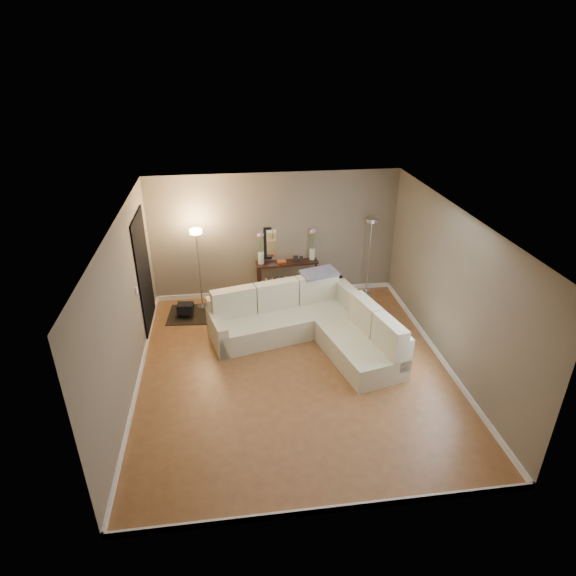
{
  "coord_description": "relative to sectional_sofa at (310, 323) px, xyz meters",
  "views": [
    {
      "loc": [
        -0.96,
        -6.37,
        4.76
      ],
      "look_at": [
        0.0,
        0.8,
        1.1
      ],
      "focal_mm": 30.0,
      "sensor_mm": 36.0,
      "label": 1
    }
  ],
  "objects": [
    {
      "name": "floor_lamp_lit",
      "position": [
        -1.95,
        1.48,
        0.82
      ],
      "size": [
        0.25,
        0.25,
        1.66
      ],
      "color": "silver",
      "rests_on": "floor"
    },
    {
      "name": "throw_blanket",
      "position": [
        0.3,
        0.75,
        0.61
      ],
      "size": [
        0.76,
        0.57,
        0.09
      ],
      "primitive_type": "cube",
      "rotation": [
        0.1,
        0.0,
        0.29
      ],
      "color": "slate",
      "rests_on": "sectional_sofa"
    },
    {
      "name": "doorway",
      "position": [
        -2.88,
        0.83,
        0.75
      ],
      "size": [
        0.02,
        1.2,
        2.2
      ],
      "primitive_type": "cube",
      "color": "black",
      "rests_on": "ground"
    },
    {
      "name": "leaning_mirror",
      "position": [
        -0.2,
        1.92,
        0.8
      ],
      "size": [
        0.9,
        0.11,
        0.7
      ],
      "color": "black",
      "rests_on": "console_table"
    },
    {
      "name": "wall_right",
      "position": [
        2.11,
        -0.87,
        0.95
      ],
      "size": [
        0.02,
        5.5,
        2.6
      ],
      "primitive_type": "cube",
      "color": "#776D5B",
      "rests_on": "ground"
    },
    {
      "name": "wall_back",
      "position": [
        -0.4,
        1.89,
        0.95
      ],
      "size": [
        5.0,
        0.02,
        2.6
      ],
      "primitive_type": "cube",
      "color": "#776D5B",
      "rests_on": "ground"
    },
    {
      "name": "baseboard_left",
      "position": [
        -2.89,
        -0.87,
        -0.3
      ],
      "size": [
        0.03,
        5.5,
        0.1
      ],
      "primitive_type": "cube",
      "color": "white",
      "rests_on": "ground"
    },
    {
      "name": "switch_plate",
      "position": [
        -2.88,
        -0.02,
        0.85
      ],
      "size": [
        0.02,
        0.08,
        0.12
      ],
      "primitive_type": "cube",
      "color": "white",
      "rests_on": "ground"
    },
    {
      "name": "baseboard_front",
      "position": [
        -0.4,
        -3.61,
        -0.3
      ],
      "size": [
        5.0,
        0.03,
        0.1
      ],
      "primitive_type": "cube",
      "color": "white",
      "rests_on": "ground"
    },
    {
      "name": "floor",
      "position": [
        -0.4,
        -0.87,
        -0.35
      ],
      "size": [
        5.0,
        5.5,
        0.01
      ],
      "primitive_type": "cube",
      "color": "#905C34",
      "rests_on": "ground"
    },
    {
      "name": "wall_front",
      "position": [
        -0.4,
        -3.63,
        0.95
      ],
      "size": [
        5.0,
        0.02,
        2.6
      ],
      "primitive_type": "cube",
      "color": "#776D5B",
      "rests_on": "ground"
    },
    {
      "name": "wall_left",
      "position": [
        -2.91,
        -0.87,
        0.95
      ],
      "size": [
        0.02,
        5.5,
        2.6
      ],
      "primitive_type": "cube",
      "color": "#776D5B",
      "rests_on": "ground"
    },
    {
      "name": "console_table",
      "position": [
        -0.26,
        1.75,
        0.09
      ],
      "size": [
        1.29,
        0.43,
        0.78
      ],
      "color": "black",
      "rests_on": "floor"
    },
    {
      "name": "black_bag",
      "position": [
        -2.26,
        1.09,
        -0.15
      ],
      "size": [
        0.32,
        0.24,
        0.2
      ],
      "primitive_type": "cube",
      "rotation": [
        0.0,
        0.0,
        -0.08
      ],
      "color": "black",
      "rests_on": "charcoal_rug"
    },
    {
      "name": "charcoal_rug",
      "position": [
        -2.07,
        1.17,
        -0.34
      ],
      "size": [
        1.15,
        0.9,
        0.01
      ],
      "primitive_type": "cube",
      "rotation": [
        0.0,
        0.0,
        -0.08
      ],
      "color": "black",
      "rests_on": "floor"
    },
    {
      "name": "ceiling",
      "position": [
        -0.4,
        -0.87,
        2.26
      ],
      "size": [
        5.0,
        5.5,
        0.01
      ],
      "primitive_type": "cube",
      "color": "white",
      "rests_on": "ground"
    },
    {
      "name": "flower_vase_right",
      "position": [
        0.35,
        1.79,
        0.73
      ],
      "size": [
        0.15,
        0.13,
        0.67
      ],
      "color": "silver",
      "rests_on": "console_table"
    },
    {
      "name": "sectional_sofa",
      "position": [
        0.0,
        0.0,
        0.0
      ],
      "size": [
        3.2,
        2.7,
        0.94
      ],
      "color": "beige",
      "rests_on": "floor"
    },
    {
      "name": "floor_lamp_unlit",
      "position": [
        1.53,
        1.65,
        0.83
      ],
      "size": [
        0.27,
        0.27,
        1.67
      ],
      "color": "silver",
      "rests_on": "floor"
    },
    {
      "name": "table_decor",
      "position": [
        -0.18,
        1.72,
        0.47
      ],
      "size": [
        0.54,
        0.13,
        0.13
      ],
      "color": "#D15A24",
      "rests_on": "console_table"
    },
    {
      "name": "baseboard_right",
      "position": [
        2.08,
        -0.87,
        -0.3
      ],
      "size": [
        0.03,
        5.5,
        0.1
      ],
      "primitive_type": "cube",
      "color": "white",
      "rests_on": "ground"
    },
    {
      "name": "baseboard_back",
      "position": [
        -0.4,
        1.86,
        -0.3
      ],
      "size": [
        5.0,
        0.03,
        0.1
      ],
      "primitive_type": "cube",
      "color": "white",
      "rests_on": "ground"
    },
    {
      "name": "flower_vase_left",
      "position": [
        -0.72,
        1.72,
        0.73
      ],
      "size": [
        0.15,
        0.13,
        0.67
      ],
      "color": "silver",
      "rests_on": "console_table"
    }
  ]
}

